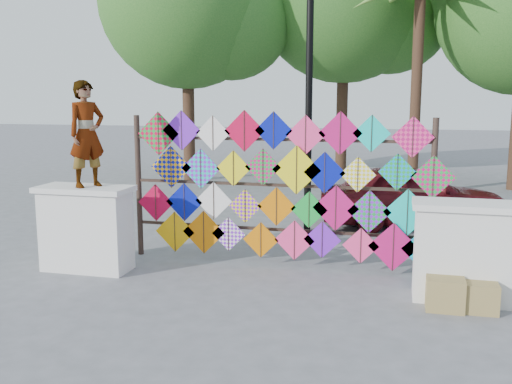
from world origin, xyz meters
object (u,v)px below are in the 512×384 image
vendor_woman (87,134)px  sedan (412,195)px  kite_rack (281,188)px  lamppost (309,91)px

vendor_woman → sedan: (4.71, 4.31, -1.43)m
kite_rack → lamppost: bearing=80.6°
vendor_woman → kite_rack: bearing=-41.6°
kite_rack → sedan: size_ratio=1.35×
kite_rack → sedan: kite_rack is taller
kite_rack → sedan: (2.01, 3.39, -0.59)m
vendor_woman → sedan: vendor_woman is taller
vendor_woman → lamppost: lamppost is taller
sedan → lamppost: bearing=122.5°
kite_rack → sedan: bearing=59.3°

